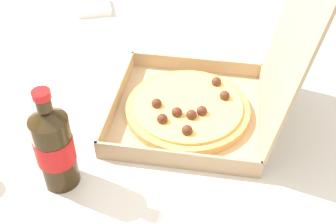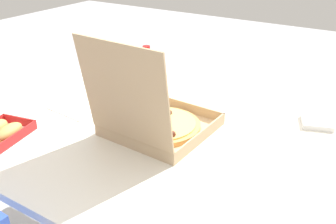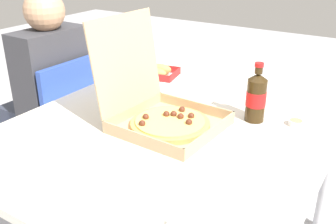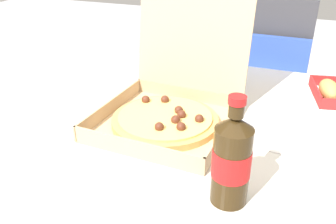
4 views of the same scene
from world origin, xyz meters
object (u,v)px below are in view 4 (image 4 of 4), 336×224
Objects in this scene: chair at (260,103)px; pizza_box_open at (171,103)px; diner_person at (267,57)px; paper_menu at (319,146)px; cola_bottle at (232,160)px.

pizza_box_open is at bearing -102.31° from chair.
paper_menu is (0.22, -0.81, 0.05)m from diner_person.
chair is 1.08m from cola_bottle.
chair is 0.72× the size of diner_person.
cola_bottle is at bearing -116.95° from paper_menu.
diner_person is 5.14× the size of cola_bottle.
diner_person reaches higher than pizza_box_open.
pizza_box_open is (-0.17, -0.81, 0.10)m from diner_person.
paper_menu is (0.17, 0.27, -0.09)m from cola_bottle.
pizza_box_open is 0.39m from paper_menu.
cola_bottle is (0.06, -1.02, 0.35)m from chair.
paper_menu is (0.39, -0.00, -0.05)m from pizza_box_open.
paper_menu is at bearing -73.36° from chair.
pizza_box_open is 0.35m from cola_bottle.
diner_person reaches higher than paper_menu.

